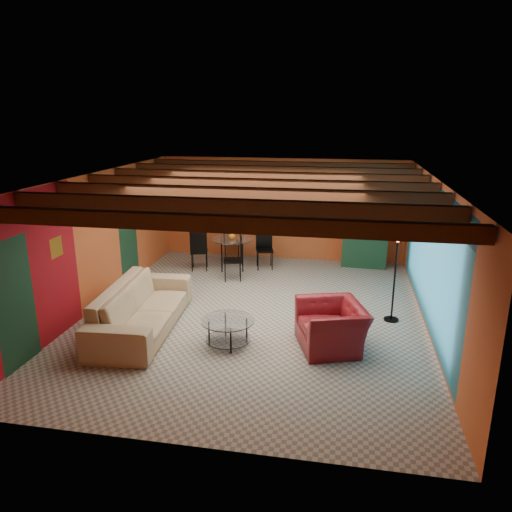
% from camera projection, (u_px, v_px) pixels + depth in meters
% --- Properties ---
extents(room, '(6.52, 8.01, 2.71)m').
position_uv_depth(room, '(255.00, 195.00, 8.97)').
color(room, '#9C958B').
rests_on(room, ground).
extents(sofa, '(1.36, 2.99, 0.85)m').
position_uv_depth(sofa, '(142.00, 307.00, 8.79)').
color(sofa, tan).
rests_on(sofa, ground).
extents(armchair, '(1.34, 1.44, 0.76)m').
position_uv_depth(armchair, '(331.00, 326.00, 8.11)').
color(armchair, maroon).
rests_on(armchair, ground).
extents(coffee_table, '(1.20, 1.20, 0.47)m').
position_uv_depth(coffee_table, '(228.00, 332.00, 8.24)').
color(coffee_table, silver).
rests_on(coffee_table, ground).
extents(dining_table, '(2.56, 2.56, 1.10)m').
position_uv_depth(dining_table, '(232.00, 248.00, 12.19)').
color(dining_table, silver).
rests_on(dining_table, ground).
extents(armoire, '(1.11, 0.60, 1.90)m').
position_uv_depth(armoire, '(365.00, 230.00, 12.37)').
color(armoire, maroon).
rests_on(armoire, ground).
extents(floor_lamp, '(0.43, 0.43, 1.76)m').
position_uv_depth(floor_lamp, '(395.00, 277.00, 9.03)').
color(floor_lamp, black).
rests_on(floor_lamp, ground).
extents(ceiling_fan, '(1.50, 1.50, 0.44)m').
position_uv_depth(ceiling_fan, '(254.00, 196.00, 8.86)').
color(ceiling_fan, '#472614').
rests_on(ceiling_fan, ceiling).
extents(painting, '(1.05, 0.03, 0.65)m').
position_uv_depth(painting, '(249.00, 197.00, 12.96)').
color(painting, black).
rests_on(painting, wall_back).
extents(potted_plant, '(0.57, 0.53, 0.52)m').
position_uv_depth(potted_plant, '(368.00, 183.00, 12.02)').
color(potted_plant, '#26661E').
rests_on(potted_plant, armoire).
extents(vase, '(0.22, 0.22, 0.19)m').
position_uv_depth(vase, '(232.00, 223.00, 12.01)').
color(vase, orange).
rests_on(vase, dining_table).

